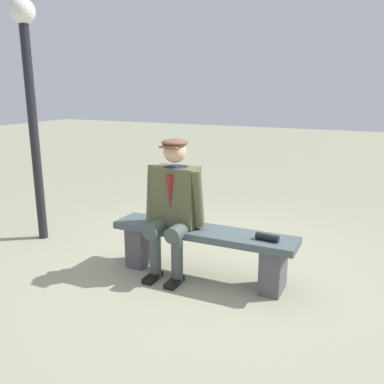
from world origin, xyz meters
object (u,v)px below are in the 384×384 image
(bench, at_px, (203,245))
(rolled_magazine, at_px, (267,237))
(seated_man, at_px, (174,202))
(lamp_post, at_px, (29,85))

(bench, distance_m, rolled_magazine, 0.66)
(bench, bearing_deg, seated_man, 10.71)
(rolled_magazine, distance_m, lamp_post, 3.09)
(rolled_magazine, relative_size, lamp_post, 0.08)
(bench, xyz_separation_m, seated_man, (0.28, 0.05, 0.40))
(seated_man, relative_size, rolled_magazine, 6.48)
(seated_man, xyz_separation_m, lamp_post, (1.90, -0.20, 1.08))
(lamp_post, bearing_deg, bench, 176.16)
(seated_man, relative_size, lamp_post, 0.49)
(bench, xyz_separation_m, lamp_post, (2.17, -0.15, 1.48))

